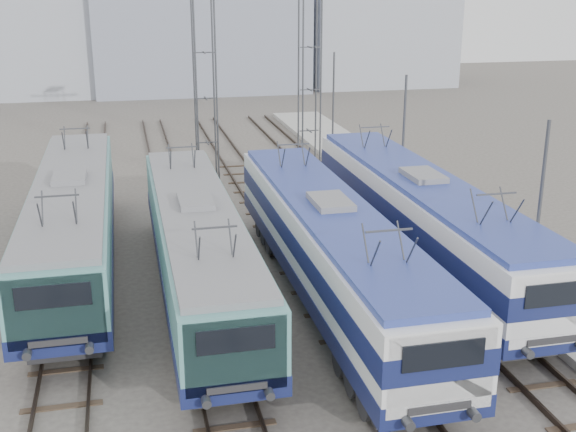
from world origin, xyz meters
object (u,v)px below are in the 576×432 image
at_px(mast_mid, 403,148).
at_px(mast_front, 538,224).
at_px(locomotive_center_right, 331,245).
at_px(safety_cone, 576,318).
at_px(locomotive_far_right, 423,214).
at_px(catenary_tower_east, 310,62).
at_px(locomotive_far_left, 73,218).
at_px(catenary_tower_west, 205,68).
at_px(locomotive_center_left, 198,244).
at_px(mast_rear, 333,108).

bearing_deg(mast_mid, mast_front, -90.00).
distance_m(locomotive_center_right, safety_cone, 8.46).
relative_size(locomotive_far_right, catenary_tower_east, 1.58).
distance_m(locomotive_far_left, mast_front, 17.33).
bearing_deg(catenary_tower_west, mast_front, -66.73).
distance_m(locomotive_far_left, safety_cone, 18.84).
distance_m(locomotive_center_left, mast_rear, 22.65).
bearing_deg(mast_mid, safety_cone, -85.77).
distance_m(locomotive_center_left, catenary_tower_east, 20.36).
height_order(locomotive_center_left, safety_cone, locomotive_center_left).
xyz_separation_m(locomotive_center_left, locomotive_center_right, (4.50, -1.60, 0.15)).
relative_size(locomotive_far_left, mast_rear, 2.68).
height_order(locomotive_far_right, mast_rear, mast_rear).
relative_size(locomotive_center_left, catenary_tower_east, 1.49).
distance_m(locomotive_far_left, mast_mid, 15.92).
distance_m(locomotive_far_left, catenary_tower_west, 14.46).
bearing_deg(catenary_tower_east, safety_cone, -82.46).
bearing_deg(mast_front, catenary_tower_east, 95.45).
relative_size(locomotive_far_right, mast_mid, 2.70).
xyz_separation_m(locomotive_far_right, safety_cone, (2.83, -6.33, -1.81)).
bearing_deg(locomotive_far_right, catenary_tower_west, 114.31).
height_order(locomotive_far_left, catenary_tower_west, catenary_tower_west).
relative_size(locomotive_center_right, mast_mid, 2.67).
distance_m(locomotive_center_left, safety_cone, 13.12).
xyz_separation_m(locomotive_center_left, locomotive_far_right, (9.00, 0.90, 0.18)).
height_order(locomotive_far_right, mast_front, mast_front).
xyz_separation_m(locomotive_far_left, locomotive_far_right, (13.50, -2.91, 0.08)).
distance_m(catenary_tower_west, mast_front, 22.00).
bearing_deg(locomotive_far_left, locomotive_far_right, -12.15).
relative_size(locomotive_far_left, mast_front, 2.68).
distance_m(catenary_tower_east, safety_cone, 24.25).
height_order(locomotive_center_left, catenary_tower_west, catenary_tower_west).
relative_size(locomotive_far_left, locomotive_center_right, 1.00).
distance_m(locomotive_far_right, catenary_tower_east, 17.47).
bearing_deg(locomotive_center_left, locomotive_far_right, 5.69).
xyz_separation_m(catenary_tower_east, mast_front, (2.10, -22.00, -3.14)).
relative_size(locomotive_center_right, locomotive_far_right, 0.99).
bearing_deg(locomotive_center_right, mast_mid, 56.08).
relative_size(catenary_tower_west, mast_mid, 1.71).
distance_m(mast_mid, safety_cone, 13.63).
xyz_separation_m(catenary_tower_west, mast_mid, (8.60, -8.00, -3.14)).
bearing_deg(mast_rear, catenary_tower_west, -155.06).
xyz_separation_m(mast_front, mast_mid, (0.00, 12.00, 0.00)).
relative_size(locomotive_far_left, locomotive_far_right, 0.99).
xyz_separation_m(locomotive_center_right, mast_rear, (6.35, 21.44, 1.12)).
distance_m(catenary_tower_east, mast_mid, 10.69).
bearing_deg(locomotive_far_left, catenary_tower_east, 46.66).
distance_m(locomotive_far_left, locomotive_center_left, 5.89).
height_order(mast_front, mast_rear, same).
distance_m(locomotive_center_left, locomotive_far_right, 9.05).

